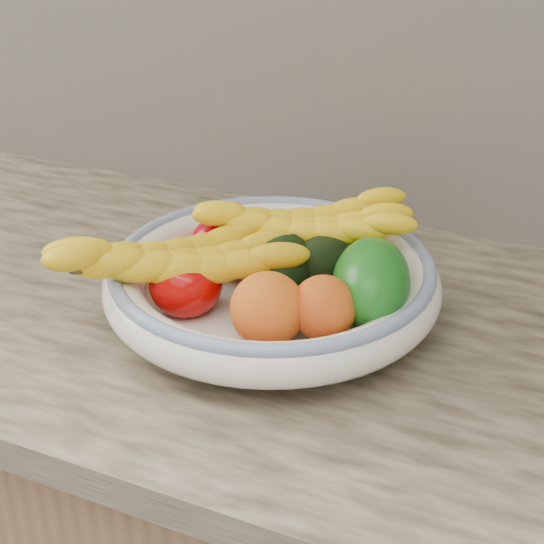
{
  "coord_description": "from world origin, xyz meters",
  "views": [
    {
      "loc": [
        0.35,
        0.89,
        1.41
      ],
      "look_at": [
        0.0,
        1.66,
        0.96
      ],
      "focal_mm": 55.0,
      "sensor_mm": 36.0,
      "label": 1
    }
  ],
  "objects_px": {
    "banana_bunch_back": "(303,230)",
    "green_mango": "(371,282)",
    "fruit_bowl": "(272,281)",
    "banana_bunch_front": "(176,265)"
  },
  "relations": [
    {
      "from": "banana_bunch_back",
      "to": "green_mango",
      "type": "bearing_deg",
      "value": -57.98
    },
    {
      "from": "fruit_bowl",
      "to": "banana_bunch_front",
      "type": "distance_m",
      "value": 0.11
    },
    {
      "from": "fruit_bowl",
      "to": "banana_bunch_front",
      "type": "relative_size",
      "value": 1.29
    },
    {
      "from": "banana_bunch_front",
      "to": "green_mango",
      "type": "bearing_deg",
      "value": -27.5
    },
    {
      "from": "fruit_bowl",
      "to": "banana_bunch_back",
      "type": "xyz_separation_m",
      "value": [
        0.01,
        0.06,
        0.04
      ]
    },
    {
      "from": "fruit_bowl",
      "to": "banana_bunch_front",
      "type": "bearing_deg",
      "value": -142.35
    },
    {
      "from": "fruit_bowl",
      "to": "banana_bunch_back",
      "type": "distance_m",
      "value": 0.08
    },
    {
      "from": "banana_bunch_back",
      "to": "banana_bunch_front",
      "type": "bearing_deg",
      "value": -151.99
    },
    {
      "from": "green_mango",
      "to": "banana_bunch_front",
      "type": "bearing_deg",
      "value": 175.58
    },
    {
      "from": "fruit_bowl",
      "to": "banana_bunch_front",
      "type": "height_order",
      "value": "banana_bunch_front"
    }
  ]
}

